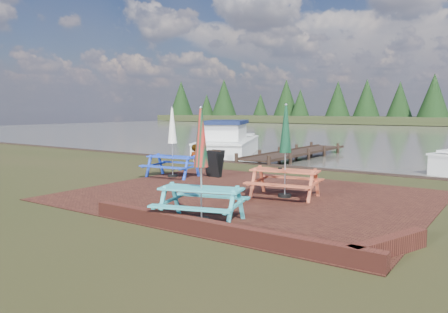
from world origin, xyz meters
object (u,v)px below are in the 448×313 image
object	(u,v)px
picnic_table_red	(285,166)
chalkboard	(214,163)
picnic_table_blue	(173,153)
person	(195,145)
picnic_table_teal	(201,183)
boat_jetty	(228,144)
jetty	(296,153)

from	to	relation	value
picnic_table_red	chalkboard	world-z (taller)	picnic_table_red
picnic_table_blue	person	distance (m)	3.66
picnic_table_teal	person	bearing A→B (deg)	112.49
person	picnic_table_teal	bearing A→B (deg)	136.56
picnic_table_teal	picnic_table_red	distance (m)	3.21
picnic_table_blue	boat_jetty	xyz separation A→B (m)	(-3.33, 8.24, -0.40)
picnic_table_red	picnic_table_blue	xyz separation A→B (m)	(-4.69, 0.94, -0.02)
picnic_table_red	person	bearing A→B (deg)	135.90
boat_jetty	picnic_table_blue	bearing A→B (deg)	-92.36
picnic_table_teal	jetty	distance (m)	13.77
picnic_table_teal	person	distance (m)	9.57
picnic_table_red	person	xyz separation A→B (m)	(-6.32, 4.21, -0.02)
chalkboard	jetty	distance (m)	8.27
boat_jetty	person	size ratio (longest dim) A/B	4.63
picnic_table_teal	boat_jetty	distance (m)	14.61
picnic_table_red	boat_jetty	size ratio (longest dim) A/B	0.32
picnic_table_blue	chalkboard	xyz separation A→B (m)	(1.18, 0.76, -0.35)
picnic_table_blue	person	xyz separation A→B (m)	(-1.63, 3.27, -0.00)
jetty	person	xyz separation A→B (m)	(-1.93, -5.71, 0.71)
picnic_table_blue	person	bearing A→B (deg)	108.04
picnic_table_red	chalkboard	distance (m)	3.92
picnic_table_red	chalkboard	bearing A→B (deg)	143.77
boat_jetty	person	bearing A→B (deg)	-95.43
picnic_table_red	person	distance (m)	7.59
picnic_table_teal	picnic_table_red	bearing A→B (deg)	68.49
boat_jetty	picnic_table_red	bearing A→B (deg)	-73.22
chalkboard	person	world-z (taller)	person
picnic_table_blue	chalkboard	distance (m)	1.44
picnic_table_red	picnic_table_teal	bearing A→B (deg)	-105.16
picnic_table_blue	chalkboard	world-z (taller)	picnic_table_blue
jetty	picnic_table_blue	bearing A→B (deg)	-91.91
picnic_table_red	chalkboard	xyz separation A→B (m)	(-3.51, 1.70, -0.37)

